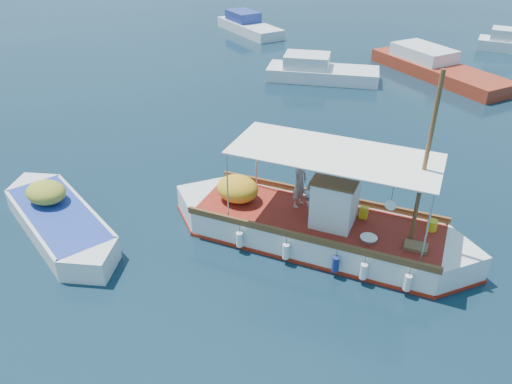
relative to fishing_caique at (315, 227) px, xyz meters
The scene contains 7 objects.
ground 1.01m from the fishing_caique, 150.87° to the right, with size 160.00×160.00×0.00m, color black.
fishing_caique is the anchor object (origin of this frame).
dinghy 8.89m from the fishing_caique, 151.65° to the right, with size 6.93×3.67×1.79m.
bg_boat_nw 17.32m from the fishing_caique, 115.67° to the left, with size 7.33×4.69×1.80m.
bg_boat_n 20.54m from the fishing_caique, 94.32° to the left, with size 10.07×7.36×1.80m.
bg_boat_far_w 30.06m from the fishing_caique, 127.44° to the left, with size 7.62×5.36×1.80m.
bg_boat_far_n 29.56m from the fishing_caique, 86.62° to the left, with size 5.32×2.56×1.80m.
Camera 1 is at (6.43, -12.29, 10.22)m, focal length 35.00 mm.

